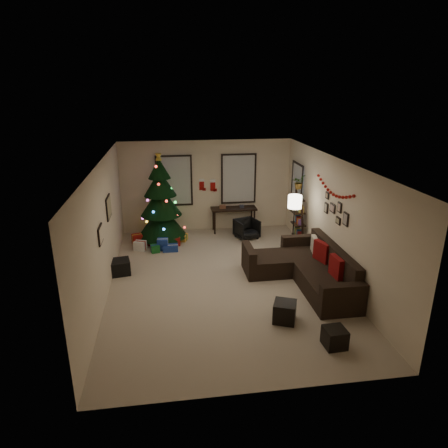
{
  "coord_description": "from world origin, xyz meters",
  "views": [
    {
      "loc": [
        -1.14,
        -8.01,
        4.16
      ],
      "look_at": [
        0.1,
        0.6,
        1.15
      ],
      "focal_mm": 32.05,
      "sensor_mm": 36.0,
      "label": 1
    }
  ],
  "objects_px": {
    "sofa": "(306,269)",
    "christmas_tree": "(161,204)",
    "bookshelf": "(299,220)",
    "desk_chair": "(247,229)",
    "desk": "(234,211)"
  },
  "relations": [
    {
      "from": "sofa",
      "to": "christmas_tree",
      "type": "bearing_deg",
      "value": 136.65
    },
    {
      "from": "bookshelf",
      "to": "christmas_tree",
      "type": "bearing_deg",
      "value": 164.83
    },
    {
      "from": "christmas_tree",
      "to": "sofa",
      "type": "relative_size",
      "value": 0.91
    },
    {
      "from": "desk_chair",
      "to": "christmas_tree",
      "type": "bearing_deg",
      "value": 156.94
    },
    {
      "from": "desk_chair",
      "to": "sofa",
      "type": "bearing_deg",
      "value": -93.39
    },
    {
      "from": "desk_chair",
      "to": "bookshelf",
      "type": "relative_size",
      "value": 0.36
    },
    {
      "from": "sofa",
      "to": "desk",
      "type": "xyz_separation_m",
      "value": [
        -1.06,
        3.48,
        0.35
      ]
    },
    {
      "from": "christmas_tree",
      "to": "bookshelf",
      "type": "distance_m",
      "value": 3.8
    },
    {
      "from": "desk",
      "to": "sofa",
      "type": "bearing_deg",
      "value": -73.03
    },
    {
      "from": "sofa",
      "to": "desk_chair",
      "type": "xyz_separation_m",
      "value": [
        -0.79,
        2.83,
        -0.0
      ]
    },
    {
      "from": "christmas_tree",
      "to": "desk",
      "type": "bearing_deg",
      "value": 12.66
    },
    {
      "from": "christmas_tree",
      "to": "desk",
      "type": "relative_size",
      "value": 1.9
    },
    {
      "from": "christmas_tree",
      "to": "desk_chair",
      "type": "relative_size",
      "value": 4.52
    },
    {
      "from": "christmas_tree",
      "to": "bookshelf",
      "type": "xyz_separation_m",
      "value": [
        3.65,
        -0.99,
        -0.3
      ]
    },
    {
      "from": "desk",
      "to": "desk_chair",
      "type": "height_order",
      "value": "desk"
    }
  ]
}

